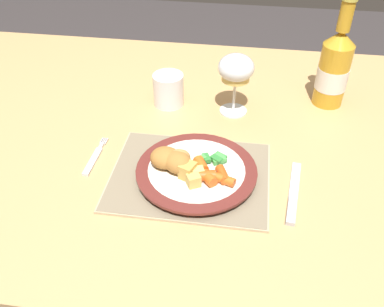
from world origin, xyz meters
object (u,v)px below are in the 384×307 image
Objects in this scene: dinner_plate at (196,172)px; wine_glass at (236,71)px; table_knife at (293,197)px; dining_table at (185,156)px; fork at (94,158)px; bottle at (334,68)px; drinking_cup at (168,89)px.

wine_glass is at bearing 77.87° from dinner_plate.
table_knife is at bearing -9.03° from dinner_plate.
wine_glass reaches higher than dining_table.
dining_table is 0.19m from dinner_plate.
fork is at bearing -143.64° from dining_table.
bottle is (0.24, 0.08, -0.01)m from wine_glass.
bottle reaches higher than dining_table.
dinner_plate is 0.46m from bottle.
dinner_plate reaches higher than table_knife.
bottle is (0.53, 0.32, 0.10)m from fork.
fork is (-0.18, -0.13, 0.08)m from dining_table.
fork is (-0.23, 0.03, -0.01)m from dinner_plate.
table_knife is 0.44m from drinking_cup.
dinner_plate is 0.29m from wine_glass.
wine_glass is (-0.14, 0.30, 0.11)m from table_knife.
wine_glass is 1.87× the size of drinking_cup.
wine_glass is at bearing 115.14° from table_knife.
wine_glass is 0.56× the size of bottle.
wine_glass reaches higher than fork.
drinking_cup is at bearing 175.77° from wine_glass.
dinner_plate is 1.36× the size of table_knife.
wine_glass is at bearing -161.67° from bottle.
table_knife is (0.20, -0.03, -0.01)m from dinner_plate.
dinner_plate is at bearing -130.63° from bottle.
dining_table is 0.24m from wine_glass.
drinking_cup reaches higher than dinner_plate.
table_knife is at bearing -104.79° from bottle.
bottle reaches higher than drinking_cup.
drinking_cup reaches higher than dining_table.
bottle is (0.10, 0.38, 0.10)m from table_knife.
dining_table is 11.97× the size of fork.
dining_table is 0.24m from fork.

